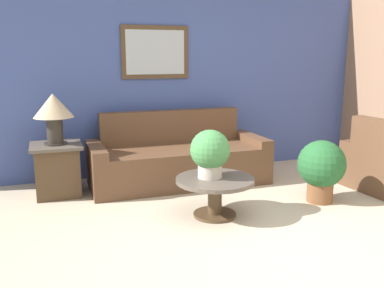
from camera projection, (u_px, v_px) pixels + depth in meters
name	position (u px, v px, depth m)	size (l,w,h in m)	color
ground_plane	(282.00, 250.00, 3.67)	(20.00, 20.00, 0.00)	#BCAD93
wall_back	(182.00, 79.00, 5.96)	(7.43, 0.09, 2.60)	#42569E
couch_main	(178.00, 160.00, 5.54)	(2.26, 0.90, 0.91)	brown
coffee_table	(215.00, 188.00, 4.38)	(0.81, 0.81, 0.41)	#4C3823
side_table	(57.00, 169.00, 5.05)	(0.58, 0.58, 0.62)	#4C3823
table_lamp	(53.00, 110.00, 4.90)	(0.46, 0.46, 0.59)	#2D2823
potted_plant_on_table	(210.00, 152.00, 4.32)	(0.41, 0.41, 0.50)	beige
potted_plant_floor	(321.00, 167.00, 4.79)	(0.53, 0.53, 0.71)	brown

